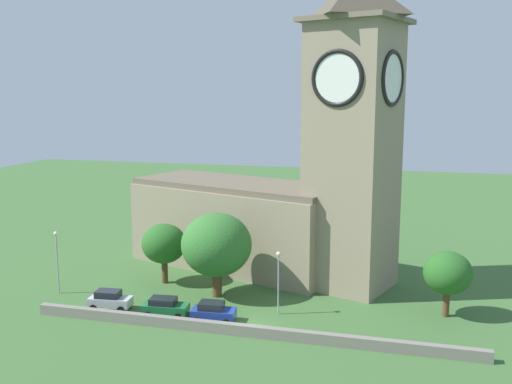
{
  "coord_description": "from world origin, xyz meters",
  "views": [
    {
      "loc": [
        13.31,
        -48.31,
        20.91
      ],
      "look_at": [
        -1.44,
        7.09,
        11.19
      ],
      "focal_mm": 40.87,
      "sensor_mm": 36.0,
      "label": 1
    }
  ],
  "objects_px": {
    "streetlamp_west_mid": "(278,272)",
    "tree_by_tower": "(216,245)",
    "car_silver": "(110,300)",
    "streetlamp_west_end": "(57,252)",
    "car_blue": "(213,312)",
    "tree_riverside_west": "(448,273)",
    "church": "(284,187)",
    "car_green": "(165,306)",
    "tree_churchyard": "(164,244)"
  },
  "relations": [
    {
      "from": "tree_by_tower",
      "to": "tree_riverside_west",
      "type": "relative_size",
      "value": 1.4
    },
    {
      "from": "car_silver",
      "to": "car_blue",
      "type": "height_order",
      "value": "car_silver"
    },
    {
      "from": "car_green",
      "to": "tree_churchyard",
      "type": "relative_size",
      "value": 0.67
    },
    {
      "from": "streetlamp_west_mid",
      "to": "tree_churchyard",
      "type": "relative_size",
      "value": 0.92
    },
    {
      "from": "streetlamp_west_end",
      "to": "tree_churchyard",
      "type": "bearing_deg",
      "value": 33.08
    },
    {
      "from": "tree_riverside_west",
      "to": "tree_churchyard",
      "type": "bearing_deg",
      "value": 175.51
    },
    {
      "from": "streetlamp_west_end",
      "to": "streetlamp_west_mid",
      "type": "distance_m",
      "value": 23.77
    },
    {
      "from": "car_green",
      "to": "streetlamp_west_mid",
      "type": "relative_size",
      "value": 0.73
    },
    {
      "from": "tree_by_tower",
      "to": "tree_churchyard",
      "type": "relative_size",
      "value": 1.31
    },
    {
      "from": "church",
      "to": "car_green",
      "type": "height_order",
      "value": "church"
    },
    {
      "from": "car_green",
      "to": "car_silver",
      "type": "bearing_deg",
      "value": 179.12
    },
    {
      "from": "church",
      "to": "car_silver",
      "type": "relative_size",
      "value": 7.95
    },
    {
      "from": "car_green",
      "to": "tree_riverside_west",
      "type": "relative_size",
      "value": 0.72
    },
    {
      "from": "streetlamp_west_end",
      "to": "tree_by_tower",
      "type": "xyz_separation_m",
      "value": [
        16.48,
        3.47,
        1.0
      ]
    },
    {
      "from": "car_blue",
      "to": "tree_by_tower",
      "type": "xyz_separation_m",
      "value": [
        -1.82,
        6.51,
        4.6
      ]
    },
    {
      "from": "car_silver",
      "to": "streetlamp_west_mid",
      "type": "bearing_deg",
      "value": 10.16
    },
    {
      "from": "tree_riverside_west",
      "to": "car_silver",
      "type": "bearing_deg",
      "value": -168.4
    },
    {
      "from": "car_blue",
      "to": "streetlamp_west_mid",
      "type": "bearing_deg",
      "value": 30.64
    },
    {
      "from": "car_blue",
      "to": "tree_churchyard",
      "type": "xyz_separation_m",
      "value": [
        -8.86,
        9.18,
        3.56
      ]
    },
    {
      "from": "church",
      "to": "tree_churchyard",
      "type": "relative_size",
      "value": 5.06
    },
    {
      "from": "car_green",
      "to": "streetlamp_west_end",
      "type": "xyz_separation_m",
      "value": [
        -13.36,
        2.81,
        3.65
      ]
    },
    {
      "from": "streetlamp_west_end",
      "to": "tree_riverside_west",
      "type": "height_order",
      "value": "streetlamp_west_end"
    },
    {
      "from": "church",
      "to": "streetlamp_west_end",
      "type": "xyz_separation_m",
      "value": [
        -21.54,
        -13.06,
        -5.74
      ]
    },
    {
      "from": "church",
      "to": "car_blue",
      "type": "bearing_deg",
      "value": -101.39
    },
    {
      "from": "car_silver",
      "to": "car_blue",
      "type": "xyz_separation_m",
      "value": [
        10.8,
        -0.32,
        -0.02
      ]
    },
    {
      "from": "streetlamp_west_mid",
      "to": "church",
      "type": "bearing_deg",
      "value": 99.82
    },
    {
      "from": "car_blue",
      "to": "streetlamp_west_mid",
      "type": "xyz_separation_m",
      "value": [
        5.47,
        3.24,
        3.29
      ]
    },
    {
      "from": "church",
      "to": "tree_by_tower",
      "type": "distance_m",
      "value": 11.83
    },
    {
      "from": "tree_churchyard",
      "to": "tree_riverside_west",
      "type": "distance_m",
      "value": 29.93
    },
    {
      "from": "streetlamp_west_mid",
      "to": "tree_by_tower",
      "type": "distance_m",
      "value": 8.09
    },
    {
      "from": "car_silver",
      "to": "tree_by_tower",
      "type": "xyz_separation_m",
      "value": [
        8.99,
        6.19,
        4.58
      ]
    },
    {
      "from": "streetlamp_west_end",
      "to": "streetlamp_west_mid",
      "type": "height_order",
      "value": "streetlamp_west_end"
    },
    {
      "from": "church",
      "to": "streetlamp_west_end",
      "type": "bearing_deg",
      "value": -148.77
    },
    {
      "from": "tree_by_tower",
      "to": "car_green",
      "type": "bearing_deg",
      "value": -116.39
    },
    {
      "from": "car_green",
      "to": "tree_churchyard",
      "type": "bearing_deg",
      "value": 113.71
    },
    {
      "from": "car_green",
      "to": "tree_riverside_west",
      "type": "distance_m",
      "value": 26.95
    },
    {
      "from": "streetlamp_west_mid",
      "to": "car_blue",
      "type": "bearing_deg",
      "value": -149.36
    },
    {
      "from": "church",
      "to": "car_silver",
      "type": "distance_m",
      "value": 23.08
    },
    {
      "from": "streetlamp_west_mid",
      "to": "tree_by_tower",
      "type": "bearing_deg",
      "value": 155.81
    },
    {
      "from": "car_blue",
      "to": "tree_riverside_west",
      "type": "height_order",
      "value": "tree_riverside_west"
    },
    {
      "from": "church",
      "to": "tree_by_tower",
      "type": "xyz_separation_m",
      "value": [
        -5.06,
        -9.59,
        -4.73
      ]
    },
    {
      "from": "car_silver",
      "to": "streetlamp_west_end",
      "type": "xyz_separation_m",
      "value": [
        -7.49,
        2.72,
        3.57
      ]
    },
    {
      "from": "car_silver",
      "to": "streetlamp_west_end",
      "type": "bearing_deg",
      "value": 160.06
    },
    {
      "from": "car_green",
      "to": "streetlamp_west_mid",
      "type": "distance_m",
      "value": 11.33
    },
    {
      "from": "church",
      "to": "streetlamp_west_mid",
      "type": "distance_m",
      "value": 14.38
    },
    {
      "from": "tree_by_tower",
      "to": "tree_churchyard",
      "type": "xyz_separation_m",
      "value": [
        -7.05,
        2.67,
        -1.04
      ]
    },
    {
      "from": "streetlamp_west_end",
      "to": "tree_by_tower",
      "type": "distance_m",
      "value": 16.87
    },
    {
      "from": "streetlamp_west_mid",
      "to": "tree_riverside_west",
      "type": "distance_m",
      "value": 15.92
    },
    {
      "from": "car_green",
      "to": "streetlamp_west_mid",
      "type": "bearing_deg",
      "value": 16.12
    },
    {
      "from": "streetlamp_west_mid",
      "to": "tree_by_tower",
      "type": "xyz_separation_m",
      "value": [
        -7.29,
        3.27,
        1.32
      ]
    }
  ]
}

